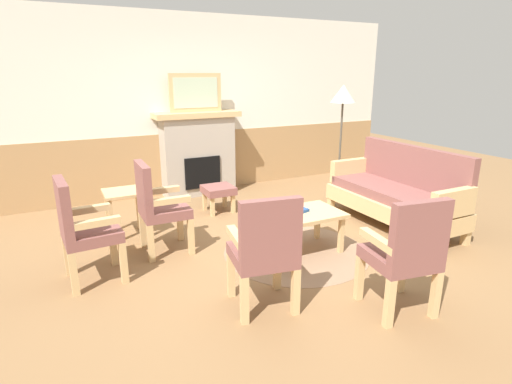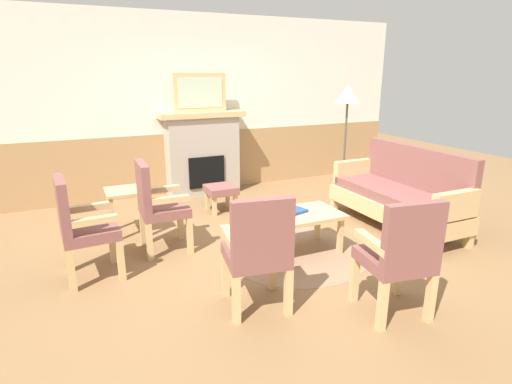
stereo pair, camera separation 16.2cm
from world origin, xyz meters
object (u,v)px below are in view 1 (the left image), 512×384
object	(u,v)px
couch	(396,194)
armchair_front_left	(265,248)
coffee_table	(297,218)
book_on_table	(297,210)
fireplace	(198,153)
armchair_front_center	(406,251)
footstool	(218,192)
framed_picture	(196,93)
armchair_near_fireplace	(82,226)
floor_lamp_by_couch	(343,101)
side_table	(124,200)
armchair_by_window_left	(157,204)

from	to	relation	value
couch	armchair_front_left	xyz separation A→B (m)	(-2.37, -0.98, 0.14)
coffee_table	book_on_table	world-z (taller)	book_on_table
couch	coffee_table	world-z (taller)	couch
fireplace	coffee_table	size ratio (longest dim) A/B	1.35
armchair_front_left	armchair_front_center	distance (m)	1.09
footstool	armchair_front_left	bearing A→B (deg)	-103.14
fireplace	framed_picture	distance (m)	0.91
armchair_near_fireplace	armchair_front_left	distance (m)	1.69
floor_lamp_by_couch	fireplace	bearing A→B (deg)	149.00
framed_picture	coffee_table	size ratio (longest dim) A/B	0.83
fireplace	book_on_table	xyz separation A→B (m)	(0.23, -2.51, -0.20)
coffee_table	couch	bearing A→B (deg)	6.03
couch	book_on_table	distance (m)	1.54
armchair_front_center	armchair_front_left	bearing A→B (deg)	150.80
armchair_near_fireplace	side_table	size ratio (longest dim) A/B	1.78
armchair_by_window_left	side_table	world-z (taller)	armchair_by_window_left
armchair_front_center	framed_picture	bearing A→B (deg)	94.86
couch	side_table	size ratio (longest dim) A/B	3.27
framed_picture	couch	distance (m)	3.19
framed_picture	floor_lamp_by_couch	world-z (taller)	framed_picture
couch	footstool	xyz separation A→B (m)	(-1.80, 1.45, -0.11)
armchair_front_center	armchair_by_window_left	bearing A→B (deg)	125.26
coffee_table	side_table	world-z (taller)	side_table
fireplace	armchair_near_fireplace	world-z (taller)	fireplace
book_on_table	floor_lamp_by_couch	distance (m)	2.37
couch	armchair_by_window_left	world-z (taller)	same
armchair_near_fireplace	floor_lamp_by_couch	bearing A→B (deg)	16.71
fireplace	armchair_near_fireplace	distance (m)	2.90
couch	armchair_by_window_left	xyz separation A→B (m)	(-2.85, 0.51, 0.14)
coffee_table	armchair_near_fireplace	world-z (taller)	armchair_near_fireplace
fireplace	floor_lamp_by_couch	xyz separation A→B (m)	(1.86, -1.12, 0.80)
book_on_table	fireplace	bearing A→B (deg)	95.12
framed_picture	book_on_table	distance (m)	2.76
armchair_front_center	floor_lamp_by_couch	xyz separation A→B (m)	(1.52, 2.80, 0.91)
couch	armchair_front_center	xyz separation A→B (m)	(-1.42, -1.52, 0.14)
fireplace	armchair_by_window_left	size ratio (longest dim) A/B	1.33
armchair_near_fireplace	armchair_by_window_left	xyz separation A→B (m)	(0.76, 0.34, 0.00)
footstool	armchair_near_fireplace	world-z (taller)	armchair_near_fireplace
framed_picture	armchair_front_left	size ratio (longest dim) A/B	0.82
armchair_near_fireplace	coffee_table	bearing A→B (deg)	-9.19
armchair_by_window_left	armchair_front_left	distance (m)	1.57
fireplace	floor_lamp_by_couch	world-z (taller)	floor_lamp_by_couch
couch	floor_lamp_by_couch	xyz separation A→B (m)	(0.10, 1.28, 1.05)
fireplace	book_on_table	bearing A→B (deg)	-84.88
book_on_table	footstool	world-z (taller)	book_on_table
coffee_table	armchair_front_left	xyz separation A→B (m)	(-0.81, -0.82, 0.15)
armchair_near_fireplace	floor_lamp_by_couch	size ratio (longest dim) A/B	0.58
fireplace	armchair_front_center	size ratio (longest dim) A/B	1.33
side_table	footstool	bearing A→B (deg)	14.28
couch	armchair_by_window_left	bearing A→B (deg)	169.90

